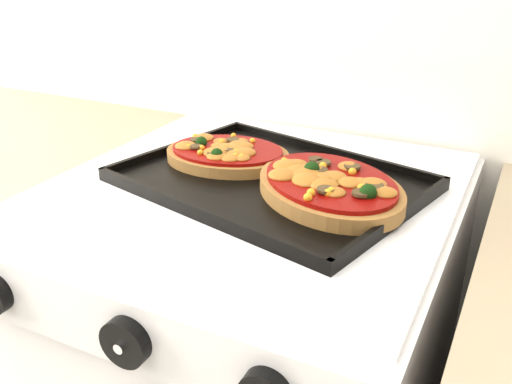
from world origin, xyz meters
The scene contains 5 objects.
control_panel centered at (-0.03, 1.39, 0.85)m, with size 0.60×0.02×0.09m, color silver.
knob_center centered at (-0.02, 1.37, 0.85)m, with size 0.06×0.06×0.02m, color black.
baking_tray centered at (-0.01, 1.71, 0.92)m, with size 0.43×0.32×0.02m, color black.
pizza_left centered at (-0.10, 1.75, 0.93)m, with size 0.20×0.15×0.03m, color brown, non-canonical shape.
pizza_right centered at (0.09, 1.69, 0.94)m, with size 0.25×0.18×0.04m, color brown, non-canonical shape.
Camera 1 is at (0.33, 0.99, 1.26)m, focal length 40.00 mm.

